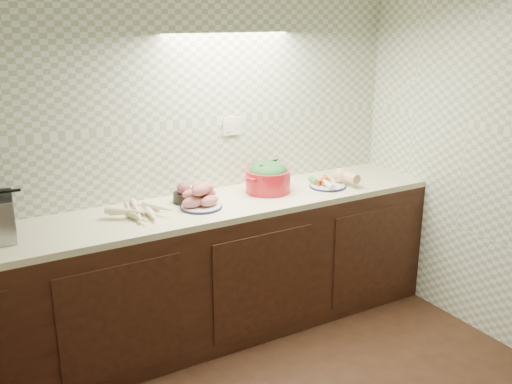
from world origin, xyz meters
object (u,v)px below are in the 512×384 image
onion_bowl (186,195)px  veg_plate (333,180)px  parsnip_pile (141,213)px  dutch_oven (268,177)px  sweet_potato_plate (201,198)px

onion_bowl → veg_plate: bearing=-10.1°
parsnip_pile → veg_plate: size_ratio=1.31×
dutch_oven → veg_plate: 0.48m
parsnip_pile → dutch_oven: 0.91m
sweet_potato_plate → onion_bowl: (-0.03, 0.15, -0.01)m
parsnip_pile → dutch_oven: dutch_oven is taller
parsnip_pile → veg_plate: 1.37m
sweet_potato_plate → dutch_oven: bearing=8.0°
parsnip_pile → sweet_potato_plate: bearing=-1.8°
onion_bowl → veg_plate: onion_bowl is taller
sweet_potato_plate → onion_bowl: size_ratio=1.56×
parsnip_pile → dutch_oven: bearing=3.9°
parsnip_pile → onion_bowl: (0.34, 0.14, 0.02)m
sweet_potato_plate → dutch_oven: dutch_oven is taller
sweet_potato_plate → onion_bowl: bearing=103.4°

